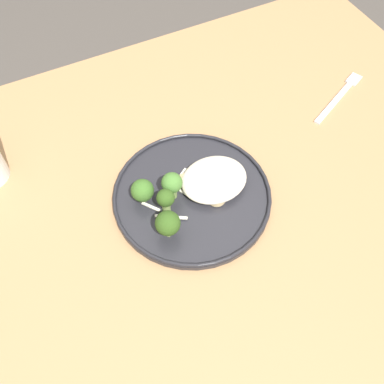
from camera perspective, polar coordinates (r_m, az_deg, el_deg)
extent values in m
plane|color=#47423D|center=(1.48, -1.23, -18.82)|extent=(6.00, 6.00, 0.00)
cube|color=#9E754C|center=(0.81, -2.14, -5.23)|extent=(1.40, 1.00, 0.04)
cube|color=olive|center=(1.55, 13.09, 10.48)|extent=(0.06, 0.06, 0.70)
cylinder|color=#232328|center=(0.82, 0.00, -0.59)|extent=(0.29, 0.29, 0.01)
torus|color=black|center=(0.81, 0.00, -0.26)|extent=(0.29, 0.29, 0.01)
ellipsoid|color=beige|center=(0.81, 2.84, 1.61)|extent=(0.12, 0.10, 0.03)
cylinder|color=beige|center=(0.80, 1.26, -0.10)|extent=(0.02, 0.02, 0.01)
cylinder|color=#988766|center=(0.80, 1.27, 0.23)|extent=(0.02, 0.02, 0.00)
cylinder|color=#DBB77A|center=(0.83, 0.66, 2.38)|extent=(0.03, 0.03, 0.01)
cylinder|color=#8E774F|center=(0.83, 0.67, 2.64)|extent=(0.03, 0.03, 0.00)
cylinder|color=beige|center=(0.82, 3.68, 1.48)|extent=(0.04, 0.04, 0.01)
cylinder|color=#988766|center=(0.82, 3.71, 1.75)|extent=(0.03, 0.03, 0.00)
cylinder|color=#E5C689|center=(0.82, -0.79, 1.41)|extent=(0.03, 0.03, 0.01)
cylinder|color=#958159|center=(0.81, -0.80, 1.72)|extent=(0.03, 0.03, 0.00)
cylinder|color=beige|center=(0.82, 2.17, 1.54)|extent=(0.03, 0.03, 0.01)
cylinder|color=#988766|center=(0.82, 2.18, 1.79)|extent=(0.02, 0.02, 0.00)
cylinder|color=#E5C689|center=(0.80, 3.18, -0.65)|extent=(0.03, 0.03, 0.01)
cylinder|color=#958159|center=(0.79, 3.20, -0.33)|extent=(0.03, 0.03, 0.00)
cylinder|color=#7A994C|center=(0.80, -2.51, 0.05)|extent=(0.02, 0.02, 0.03)
sphere|color=#42702D|center=(0.78, -2.59, 1.19)|extent=(0.04, 0.04, 0.04)
cylinder|color=#89A356|center=(0.76, -3.03, -5.02)|extent=(0.01, 0.01, 0.02)
sphere|color=#2D4C19|center=(0.74, -3.13, -4.01)|extent=(0.04, 0.04, 0.04)
cylinder|color=#7A994C|center=(0.79, -3.50, -1.86)|extent=(0.02, 0.02, 0.03)
sphere|color=#2D4C19|center=(0.76, -3.59, -0.84)|extent=(0.03, 0.03, 0.03)
cylinder|color=#7A994C|center=(0.81, -6.22, -0.72)|extent=(0.02, 0.02, 0.02)
sphere|color=#386023|center=(0.79, -6.37, 0.20)|extent=(0.04, 0.04, 0.04)
cube|color=silver|center=(0.78, -2.88, -3.29)|extent=(0.05, 0.03, 0.00)
cube|color=silver|center=(0.81, -0.32, -0.44)|extent=(0.03, 0.04, 0.00)
cube|color=silver|center=(0.80, -5.28, -1.89)|extent=(0.03, 0.03, 0.00)
cube|color=silver|center=(0.83, -1.81, 1.61)|extent=(0.05, 0.04, 0.00)
cube|color=silver|center=(1.02, 17.70, 10.83)|extent=(0.14, 0.07, 0.00)
cube|color=silver|center=(1.09, 20.00, 13.38)|extent=(0.04, 0.04, 0.00)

